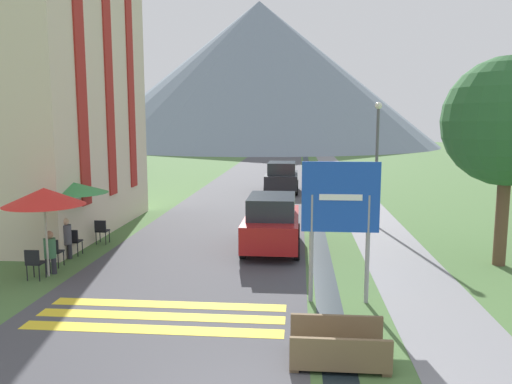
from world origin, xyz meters
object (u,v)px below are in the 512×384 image
parked_car_near (272,222)px  cafe_umbrella_front_red (44,197)px  road_sign (340,211)px  person_seated_far (66,236)px  cafe_chair_middle (73,240)px  tree_by_path (508,122)px  cafe_chair_near_right (54,250)px  person_seated_near (50,250)px  hotel_building (37,69)px  footbridge (338,349)px  cafe_chair_far_right (102,230)px  parked_car_far (282,177)px  streetlamp (377,153)px  cafe_umbrella_middle_green (73,188)px  cafe_chair_nearest (34,262)px

parked_car_near → cafe_umbrella_front_red: bearing=-149.7°
road_sign → person_seated_far: 8.78m
cafe_chair_middle → tree_by_path: tree_by_path is taller
cafe_chair_near_right → person_seated_near: person_seated_near is taller
parked_car_near → person_seated_far: bearing=-164.7°
hotel_building → tree_by_path: size_ratio=1.89×
person_seated_far → tree_by_path: (13.06, 0.44, 3.49)m
footbridge → person_seated_far: 9.92m
cafe_chair_near_right → tree_by_path: (12.99, 1.41, 3.68)m
road_sign → cafe_umbrella_front_red: road_sign is taller
cafe_chair_near_right → person_seated_far: (-0.07, 0.97, 0.19)m
cafe_chair_near_right → cafe_umbrella_front_red: bearing=-79.7°
cafe_chair_far_right → cafe_umbrella_front_red: bearing=-104.8°
tree_by_path → cafe_chair_middle: bearing=-179.5°
road_sign → cafe_chair_far_right: 9.33m
cafe_chair_near_right → person_seated_near: (0.20, -0.58, 0.16)m
parked_car_far → tree_by_path: tree_by_path is taller
cafe_chair_near_right → person_seated_near: bearing=-77.3°
parked_car_near → road_sign: bearing=-69.1°
cafe_chair_far_right → streetlamp: bearing=8.0°
cafe_chair_near_right → tree_by_path: 13.57m
parked_car_near → cafe_chair_near_right: size_ratio=4.92×
footbridge → parked_car_near: bearing=101.7°
cafe_umbrella_front_red → person_seated_far: cafe_umbrella_front_red is taller
parked_car_near → cafe_umbrella_front_red: 7.01m
person_seated_near → streetlamp: 12.65m
person_seated_far → parked_car_near: bearing=15.3°
footbridge → cafe_umbrella_middle_green: cafe_umbrella_middle_green is taller
parked_car_near → cafe_chair_far_right: bearing=178.3°
cafe_chair_nearest → cafe_chair_near_right: bearing=73.6°
hotel_building → person_seated_far: 7.28m
cafe_chair_nearest → person_seated_far: size_ratio=0.67×
cafe_umbrella_front_red → streetlamp: (9.93, 7.67, 0.75)m
cafe_umbrella_front_red → cafe_chair_nearest: bearing=-116.3°
cafe_chair_middle → cafe_chair_far_right: (0.29, 1.54, 0.00)m
parked_car_far → cafe_umbrella_front_red: (-5.79, -17.05, 1.30)m
hotel_building → parked_car_far: size_ratio=2.76×
cafe_chair_far_right → person_seated_near: (-0.08, -3.42, 0.16)m
footbridge → streetlamp: size_ratio=0.34×
parked_car_near → cafe_umbrella_front_red: size_ratio=1.71×
person_seated_near → footbridge: bearing=-30.6°
parked_car_far → cafe_chair_near_right: size_ratio=4.88×
cafe_chair_near_right → cafe_chair_middle: bearing=83.9°
person_seated_far → streetlamp: (10.24, 5.91, 2.26)m
cafe_chair_middle → cafe_chair_far_right: bearing=62.0°
cafe_umbrella_middle_green → streetlamp: streetlamp is taller
footbridge → cafe_umbrella_middle_green: size_ratio=0.74×
cafe_chair_near_right → parked_car_far: bearing=63.1°
tree_by_path → hotel_building: bearing=167.4°
road_sign → streetlamp: bearing=76.5°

